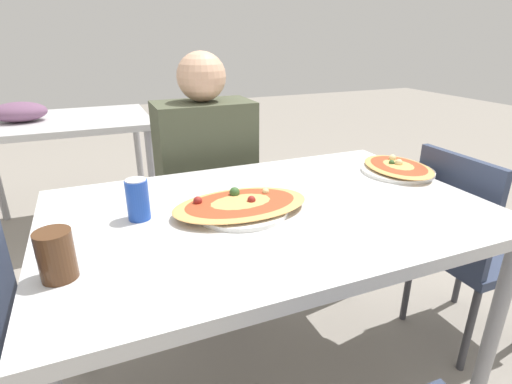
% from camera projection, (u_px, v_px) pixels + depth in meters
% --- Properties ---
extents(dining_table, '(1.38, 0.89, 0.78)m').
position_uv_depth(dining_table, '(270.00, 228.00, 1.30)').
color(dining_table, silver).
rests_on(dining_table, ground_plane).
extents(chair_far_seated, '(0.40, 0.40, 0.87)m').
position_uv_depth(chair_far_seated, '(202.00, 203.00, 2.04)').
color(chair_far_seated, '#2D3851').
rests_on(chair_far_seated, ground_plane).
extents(chair_side_right, '(0.40, 0.40, 0.87)m').
position_uv_depth(chair_side_right, '(466.00, 242.00, 1.66)').
color(chair_side_right, '#2D3851').
rests_on(chair_side_right, ground_plane).
extents(person_seated, '(0.44, 0.28, 1.23)m').
position_uv_depth(person_seated, '(206.00, 166.00, 1.85)').
color(person_seated, '#2D2D38').
rests_on(person_seated, ground_plane).
extents(pizza_main, '(0.43, 0.30, 0.06)m').
position_uv_depth(pizza_main, '(241.00, 205.00, 1.24)').
color(pizza_main, white).
rests_on(pizza_main, dining_table).
extents(soda_can, '(0.07, 0.07, 0.12)m').
position_uv_depth(soda_can, '(138.00, 199.00, 1.17)').
color(soda_can, '#1E47B2').
rests_on(soda_can, dining_table).
extents(drink_glass, '(0.08, 0.08, 0.12)m').
position_uv_depth(drink_glass, '(56.00, 255.00, 0.89)').
color(drink_glass, '#4C2D19').
rests_on(drink_glass, dining_table).
extents(pizza_second, '(0.28, 0.35, 0.05)m').
position_uv_depth(pizza_second, '(398.00, 168.00, 1.58)').
color(pizza_second, white).
rests_on(pizza_second, dining_table).
extents(background_table, '(1.10, 0.80, 0.90)m').
position_uv_depth(background_table, '(55.00, 129.00, 2.59)').
color(background_table, silver).
rests_on(background_table, ground_plane).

